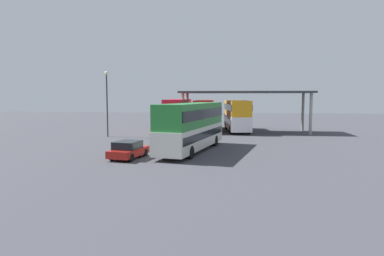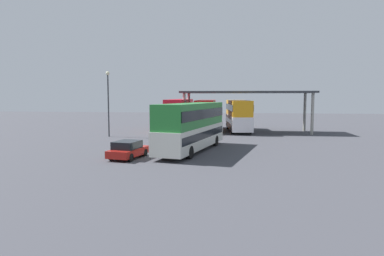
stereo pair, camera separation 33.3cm
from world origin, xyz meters
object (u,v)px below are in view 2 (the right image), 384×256
at_px(double_decker_main, 192,125).
at_px(double_decker_near_canopy, 180,114).
at_px(lamppost_tall, 108,96).
at_px(double_decker_mid_row, 206,114).
at_px(double_decker_far_right, 238,114).
at_px(parked_hatchback, 128,150).

bearing_deg(double_decker_main, double_decker_near_canopy, 25.36).
bearing_deg(lamppost_tall, double_decker_near_canopy, 48.14).
height_order(double_decker_near_canopy, double_decker_mid_row, double_decker_near_canopy).
xyz_separation_m(double_decker_main, double_decker_near_canopy, (-3.94, 17.02, 0.09)).
bearing_deg(double_decker_far_right, parked_hatchback, 151.92).
distance_m(parked_hatchback, double_decker_far_right, 22.91).
relative_size(parked_hatchback, lamppost_tall, 0.53).
relative_size(double_decker_main, parked_hatchback, 2.94).
bearing_deg(double_decker_mid_row, double_decker_main, 179.49).
xyz_separation_m(parked_hatchback, double_decker_near_canopy, (0.45, 21.11, 1.69)).
height_order(parked_hatchback, lamppost_tall, lamppost_tall).
relative_size(parked_hatchback, double_decker_near_canopy, 0.35).
distance_m(double_decker_mid_row, lamppost_tall, 14.07).
height_order(double_decker_main, parked_hatchback, double_decker_main).
bearing_deg(parked_hatchback, lamppost_tall, 37.92).
distance_m(double_decker_main, double_decker_near_canopy, 17.47).
distance_m(double_decker_mid_row, double_decker_far_right, 4.56).
bearing_deg(lamppost_tall, parked_hatchback, -63.26).
distance_m(parked_hatchback, double_decker_near_canopy, 21.18).
bearing_deg(parked_hatchback, double_decker_far_right, -10.49).
height_order(double_decker_main, double_decker_near_canopy, double_decker_near_canopy).
height_order(double_decker_mid_row, double_decker_far_right, double_decker_mid_row).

